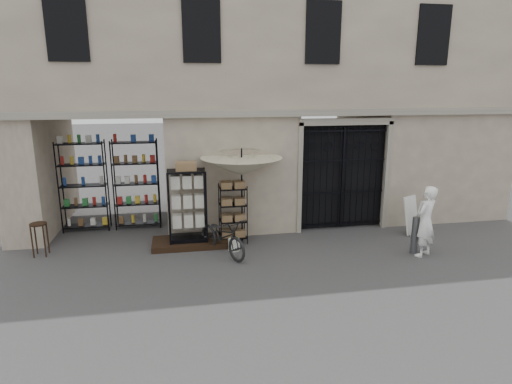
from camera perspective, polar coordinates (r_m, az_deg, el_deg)
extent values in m
plane|color=black|center=(9.94, 6.08, -9.30)|extent=(80.00, 80.00, 0.00)
cube|color=tan|center=(13.04, 1.45, 16.51)|extent=(14.00, 4.00, 9.00)
cube|color=black|center=(11.94, -19.04, 1.51)|extent=(3.00, 1.70, 3.00)
cube|color=black|center=(12.48, -18.85, 0.87)|extent=(2.70, 0.50, 2.50)
cube|color=black|center=(12.12, 11.19, 2.19)|extent=(2.50, 0.06, 3.00)
cube|color=black|center=(11.98, 11.45, 1.80)|extent=(0.05, 0.05, 2.80)
cube|color=black|center=(10.99, -8.43, -6.65)|extent=(2.00, 0.90, 0.15)
cube|color=black|center=(10.94, -8.96, -6.06)|extent=(0.90, 0.56, 0.10)
cube|color=silver|center=(10.42, -9.11, -2.22)|extent=(0.83, 0.02, 1.67)
cube|color=silver|center=(10.72, -9.11, -2.32)|extent=(0.76, 0.41, 1.39)
cube|color=olive|center=(10.48, -9.32, 3.16)|extent=(0.50, 0.38, 0.20)
cube|color=black|center=(10.91, -3.09, -2.88)|extent=(0.72, 0.56, 1.51)
cube|color=olive|center=(10.92, -3.09, -3.12)|extent=(0.62, 0.46, 1.14)
cylinder|color=black|center=(10.84, -1.90, -0.50)|extent=(0.05, 0.05, 2.42)
imported|color=#C2BD94|center=(10.65, -1.94, 4.09)|extent=(2.08, 2.11, 1.63)
cylinder|color=silver|center=(10.56, -2.95, -7.00)|extent=(0.36, 0.36, 0.28)
imported|color=black|center=(10.37, -4.45, -8.26)|extent=(0.98, 1.10, 1.75)
cylinder|color=black|center=(11.22, -27.06, -3.83)|extent=(0.40, 0.40, 0.04)
cube|color=black|center=(11.34, -26.85, -5.71)|extent=(0.31, 0.31, 0.78)
cylinder|color=#5B5D60|center=(10.93, 20.42, -5.43)|extent=(0.22, 0.22, 0.90)
imported|color=white|center=(11.01, 21.28, -7.87)|extent=(1.41, 1.76, 0.40)
cube|color=silver|center=(12.10, 21.22, -3.25)|extent=(0.54, 0.42, 1.03)
cube|color=silver|center=(12.27, 20.00, -2.91)|extent=(0.54, 0.42, 1.03)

